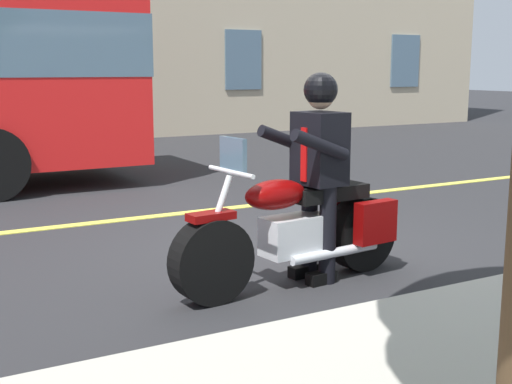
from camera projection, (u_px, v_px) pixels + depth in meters
ground_plane at (281, 248)px, 6.74m from camera, size 80.00×80.00×0.00m
lane_center_stripe at (199, 211)px, 8.46m from camera, size 60.00×0.16×0.01m
motorcycle_main at (299, 231)px, 5.57m from camera, size 2.22×0.73×1.26m
rider_main at (318, 159)px, 5.57m from camera, size 0.66×0.59×1.74m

